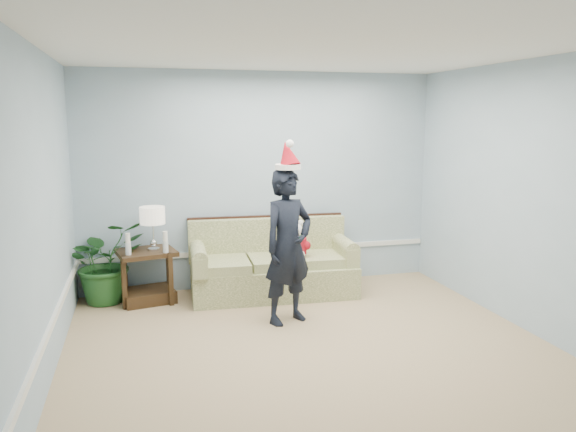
% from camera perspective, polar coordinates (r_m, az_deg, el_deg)
% --- Properties ---
extents(room_shell, '(4.54, 5.04, 2.74)m').
position_cam_1_polar(room_shell, '(4.69, 3.72, 0.38)').
color(room_shell, tan).
rests_on(room_shell, ground).
extents(wainscot_trim, '(4.49, 4.99, 0.06)m').
position_cam_1_polar(wainscot_trim, '(5.82, -11.33, -7.03)').
color(wainscot_trim, white).
rests_on(wainscot_trim, room_shell).
extents(sofa, '(2.01, 0.94, 0.92)m').
position_cam_1_polar(sofa, '(6.89, -1.63, -5.24)').
color(sofa, '#54652F').
rests_on(sofa, room_shell).
extents(side_table, '(0.73, 0.65, 0.62)m').
position_cam_1_polar(side_table, '(6.80, -14.08, -6.49)').
color(side_table, '#3B2515').
rests_on(side_table, room_shell).
extents(table_lamp, '(0.29, 0.29, 0.51)m').
position_cam_1_polar(table_lamp, '(6.61, -13.61, -0.13)').
color(table_lamp, silver).
rests_on(table_lamp, side_table).
extents(candle_pair, '(0.47, 0.06, 0.25)m').
position_cam_1_polar(candle_pair, '(6.52, -14.14, -2.75)').
color(candle_pair, silver).
rests_on(candle_pair, side_table).
extents(houseplant, '(1.12, 1.07, 0.97)m').
position_cam_1_polar(houseplant, '(6.88, -18.04, -4.41)').
color(houseplant, '#1F5221').
rests_on(houseplant, room_shell).
extents(man, '(0.70, 0.60, 1.62)m').
position_cam_1_polar(man, '(5.83, 0.00, -3.12)').
color(man, black).
rests_on(man, room_shell).
extents(santa_hat, '(0.36, 0.38, 0.31)m').
position_cam_1_polar(santa_hat, '(5.71, -0.03, 6.10)').
color(santa_hat, white).
rests_on(santa_hat, man).
extents(teddy_bear, '(0.37, 0.37, 0.46)m').
position_cam_1_polar(teddy_bear, '(6.72, 0.73, -2.80)').
color(teddy_bear, white).
rests_on(teddy_bear, sofa).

